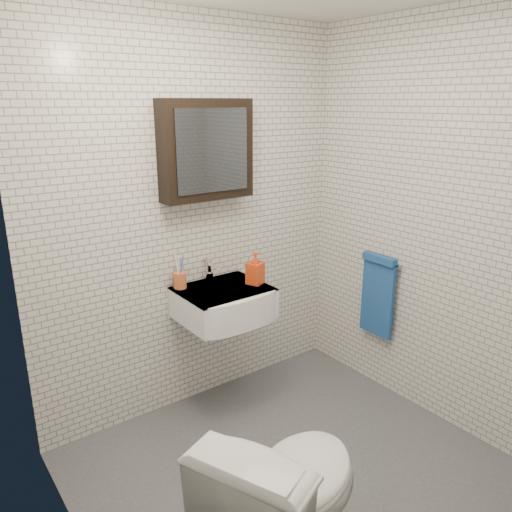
# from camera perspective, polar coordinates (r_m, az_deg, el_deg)

# --- Properties ---
(ground) EXTENTS (2.20, 2.00, 0.01)m
(ground) POSITION_cam_1_polar(r_m,az_deg,el_deg) (3.04, 4.36, -23.31)
(ground) COLOR #45474C
(ground) RESTS_ON ground
(room_shell) EXTENTS (2.22, 2.02, 2.51)m
(room_shell) POSITION_cam_1_polar(r_m,az_deg,el_deg) (2.37, 5.16, 4.64)
(room_shell) COLOR silver
(room_shell) RESTS_ON ground
(washbasin) EXTENTS (0.55, 0.50, 0.20)m
(washbasin) POSITION_cam_1_polar(r_m,az_deg,el_deg) (3.17, -3.37, -5.48)
(washbasin) COLOR white
(washbasin) RESTS_ON room_shell
(faucet) EXTENTS (0.06, 0.20, 0.15)m
(faucet) POSITION_cam_1_polar(r_m,az_deg,el_deg) (3.27, -5.31, -1.79)
(faucet) COLOR silver
(faucet) RESTS_ON washbasin
(mirror_cabinet) EXTENTS (0.60, 0.15, 0.60)m
(mirror_cabinet) POSITION_cam_1_polar(r_m,az_deg,el_deg) (3.10, -5.68, 11.97)
(mirror_cabinet) COLOR black
(mirror_cabinet) RESTS_ON room_shell
(towel_rail) EXTENTS (0.09, 0.30, 0.58)m
(towel_rail) POSITION_cam_1_polar(r_m,az_deg,el_deg) (3.55, 13.76, -4.02)
(towel_rail) COLOR silver
(towel_rail) RESTS_ON room_shell
(toothbrush_cup) EXTENTS (0.09, 0.09, 0.23)m
(toothbrush_cup) POSITION_cam_1_polar(r_m,az_deg,el_deg) (3.18, -8.70, -2.66)
(toothbrush_cup) COLOR #C55C31
(toothbrush_cup) RESTS_ON washbasin
(soap_bottle) EXTENTS (0.13, 0.13, 0.21)m
(soap_bottle) POSITION_cam_1_polar(r_m,az_deg,el_deg) (3.21, -0.09, -1.39)
(soap_bottle) COLOR orange
(soap_bottle) RESTS_ON washbasin
(toilet) EXTENTS (0.94, 0.75, 0.84)m
(toilet) POSITION_cam_1_polar(r_m,az_deg,el_deg) (2.29, 3.79, -25.87)
(toilet) COLOR white
(toilet) RESTS_ON ground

